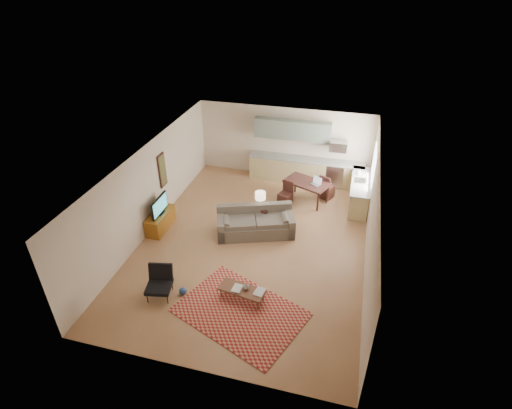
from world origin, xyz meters
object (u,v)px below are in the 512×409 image
(coffee_table, at_px, (242,294))
(dining_table, at_px, (306,191))
(console_table, at_px, (260,216))
(armchair, at_px, (159,284))
(sofa, at_px, (255,222))
(tv_credenza, at_px, (160,221))

(coffee_table, relative_size, dining_table, 0.77)
(console_table, bearing_deg, coffee_table, -73.73)
(armchair, bearing_deg, console_table, 54.41)
(sofa, xyz_separation_m, armchair, (-1.63, -3.20, -0.02))
(dining_table, bearing_deg, tv_credenza, -123.23)
(armchair, height_order, tv_credenza, armchair)
(coffee_table, relative_size, tv_credenza, 0.94)
(sofa, relative_size, coffee_table, 2.11)
(sofa, xyz_separation_m, coffee_table, (0.39, -2.79, -0.25))
(coffee_table, bearing_deg, console_table, 106.13)
(coffee_table, relative_size, armchair, 1.44)
(tv_credenza, xyz_separation_m, console_table, (2.96, 1.00, 0.05))
(console_table, relative_size, dining_table, 0.45)
(sofa, bearing_deg, dining_table, 42.49)
(coffee_table, xyz_separation_m, dining_table, (0.82, 5.09, 0.20))
(sofa, bearing_deg, console_table, 68.08)
(armchair, bearing_deg, tv_credenza, 104.17)
(armchair, distance_m, tv_credenza, 3.01)
(coffee_table, distance_m, tv_credenza, 4.05)
(console_table, bearing_deg, sofa, -82.16)
(coffee_table, relative_size, console_table, 1.73)
(sofa, relative_size, dining_table, 1.63)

